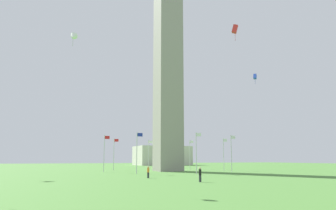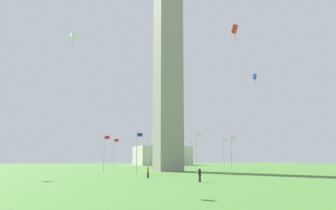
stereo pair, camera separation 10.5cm
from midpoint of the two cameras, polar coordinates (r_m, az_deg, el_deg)
ground_plane at (r=73.06m, az=0.04°, el=-11.48°), size 260.00×260.00×0.00m
obelisk_monument at (r=76.23m, az=0.04°, el=7.38°), size 5.42×5.42×49.32m
flagpole_n at (r=79.28m, az=9.76°, el=-8.18°), size 1.12×0.14×7.53m
flagpole_ne at (r=86.18m, az=3.92°, el=-8.37°), size 1.12×0.14×7.53m
flagpole_e at (r=86.38m, az=-3.35°, el=-8.38°), size 1.12×0.14×7.53m
flagpole_se at (r=79.80m, az=-9.34°, el=-8.20°), size 1.12×0.14×7.53m
flagpole_s at (r=69.19m, az=-11.00°, el=-8.00°), size 1.12×0.14×7.53m
flagpole_sw at (r=60.37m, az=-5.38°, el=-7.96°), size 1.12×0.14×7.53m
flagpole_w at (r=60.09m, az=5.03°, el=-7.95°), size 1.12×0.14×7.53m
flagpole_nw at (r=68.59m, az=11.07°, el=-7.98°), size 1.12×0.14×7.53m
person_black_shirt at (r=39.58m, az=5.63°, el=-12.01°), size 0.32×0.32×1.73m
person_orange_shirt at (r=47.45m, az=-3.45°, el=-11.61°), size 0.32×0.32×1.69m
kite_red_box at (r=51.36m, az=11.62°, el=12.87°), size 1.18×1.11×2.52m
kite_blue_box at (r=54.64m, az=14.97°, el=4.82°), size 0.84×0.83×1.72m
kite_white_delta at (r=39.31m, az=-16.23°, el=11.41°), size 1.17×1.29×1.67m
distant_building at (r=139.37m, az=-1.02°, el=-8.84°), size 21.75×14.99×7.86m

